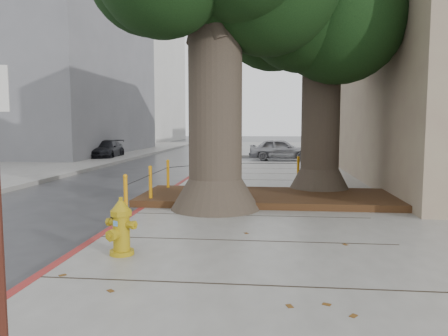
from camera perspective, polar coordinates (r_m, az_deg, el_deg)
The scene contains 11 objects.
ground at distance 7.42m, azimuth -1.42°, elevation -10.46°, with size 140.00×140.00×0.00m, color #28282B.
sidewalk_far at distance 37.46m, azimuth 13.82°, elevation 2.51°, with size 16.00×20.00×0.15m, color slate.
curb_red at distance 10.20m, azimuth -10.83°, elevation -5.64°, with size 0.14×26.00×0.16m, color maroon.
planter_bed at distance 11.12m, azimuth 5.82°, elevation -3.82°, with size 6.40×2.60×0.16m, color black.
building_far_grey at distance 33.37m, azimuth -23.06°, elevation 12.04°, with size 12.00×16.00×12.00m, color slate.
building_far_white at distance 55.33m, azimuth -13.16°, elevation 11.21°, with size 12.00×18.00×15.00m, color silver.
tree_far at distance 12.85m, azimuth 14.29°, elevation 18.84°, with size 4.50×3.80×7.17m.
bollard_ring at distance 11.66m, azimuth -2.86°, elevation -1.19°, with size 3.79×5.39×0.95m.
fire_hydrant at distance 6.64m, azimuth -13.30°, elevation -7.48°, with size 0.46×0.46×0.86m.
car_silver at distance 25.56m, azimuth 7.41°, elevation 2.43°, with size 1.46×3.63×1.24m, color #9F9FA4.
car_dark at distance 27.10m, azimuth -15.23°, elevation 2.34°, with size 1.57×3.86×1.12m, color black.
Camera 1 is at (0.93, -7.06, 2.07)m, focal length 35.00 mm.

